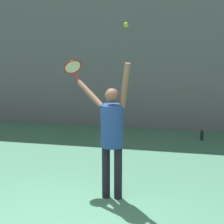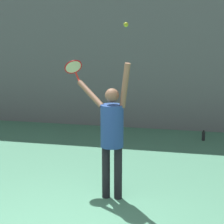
# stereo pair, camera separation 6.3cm
# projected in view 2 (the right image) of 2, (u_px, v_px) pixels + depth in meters

# --- Properties ---
(back_wall) EXTENTS (18.00, 0.10, 5.00)m
(back_wall) POSITION_uv_depth(u_px,v_px,m) (137.00, 36.00, 10.82)
(back_wall) COLOR slate
(back_wall) RESTS_ON ground_plane
(tennis_player) EXTENTS (1.01, 0.62, 2.21)m
(tennis_player) POSITION_uv_depth(u_px,v_px,m) (112.00, 131.00, 6.39)
(tennis_player) COLOR black
(tennis_player) RESTS_ON ground_plane
(tennis_racket) EXTENTS (0.39, 0.43, 0.38)m
(tennis_racket) POSITION_uv_depth(u_px,v_px,m) (74.00, 68.00, 6.96)
(tennis_racket) COLOR red
(tennis_ball) EXTENTS (0.07, 0.07, 0.07)m
(tennis_ball) POSITION_uv_depth(u_px,v_px,m) (126.00, 25.00, 5.90)
(tennis_ball) COLOR #CCDB2D
(water_bottle) EXTENTS (0.08, 0.08, 0.26)m
(water_bottle) POSITION_uv_depth(u_px,v_px,m) (203.00, 136.00, 9.97)
(water_bottle) COLOR #262628
(water_bottle) RESTS_ON ground_plane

